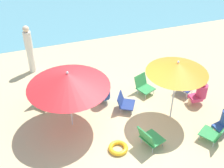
{
  "coord_description": "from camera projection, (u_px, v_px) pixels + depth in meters",
  "views": [
    {
      "loc": [
        -2.27,
        -5.7,
        5.87
      ],
      "look_at": [
        0.13,
        1.24,
        0.7
      ],
      "focal_mm": 47.93,
      "sensor_mm": 36.0,
      "label": 1
    }
  ],
  "objects": [
    {
      "name": "ground_plane",
      "position": [
        122.0,
        129.0,
        8.39
      ],
      "size": [
        40.0,
        40.0,
        0.0
      ],
      "primitive_type": "plane",
      "color": "#D3BC8C"
    },
    {
      "name": "umbrella_red",
      "position": [
        68.0,
        80.0,
        7.68
      ],
      "size": [
        2.2,
        2.2,
        1.8
      ],
      "color": "silver",
      "rests_on": "ground_plane"
    },
    {
      "name": "umbrella_orange",
      "position": [
        177.0,
        68.0,
        7.84
      ],
      "size": [
        1.67,
        1.67,
        1.93
      ],
      "color": "silver",
      "rests_on": "ground_plane"
    },
    {
      "name": "beach_chair_a",
      "position": [
        215.0,
        133.0,
        7.84
      ],
      "size": [
        0.71,
        0.75,
        0.63
      ],
      "rotation": [
        0.0,
        0.0,
        2.12
      ],
      "color": "#33934C",
      "rests_on": "ground_plane"
    },
    {
      "name": "beach_chair_b",
      "position": [
        143.0,
        85.0,
        9.65
      ],
      "size": [
        0.65,
        0.69,
        0.61
      ],
      "rotation": [
        0.0,
        0.0,
        -1.18
      ],
      "color": "#33934C",
      "rests_on": "ground_plane"
    },
    {
      "name": "beach_chair_c",
      "position": [
        187.0,
        83.0,
        9.6
      ],
      "size": [
        0.71,
        0.69,
        0.7
      ],
      "rotation": [
        0.0,
        0.0,
        -2.65
      ],
      "color": "navy",
      "rests_on": "ground_plane"
    },
    {
      "name": "beach_chair_d",
      "position": [
        42.0,
        95.0,
        9.13
      ],
      "size": [
        0.73,
        0.73,
        0.66
      ],
      "rotation": [
        0.0,
        0.0,
        -0.83
      ],
      "color": "#33934C",
      "rests_on": "ground_plane"
    },
    {
      "name": "beach_chair_e",
      "position": [
        149.0,
        138.0,
        7.68
      ],
      "size": [
        0.7,
        0.69,
        0.65
      ],
      "rotation": [
        0.0,
        0.0,
        0.32
      ],
      "color": "#33934C",
      "rests_on": "ground_plane"
    },
    {
      "name": "beach_chair_f",
      "position": [
        125.0,
        102.0,
        8.96
      ],
      "size": [
        0.68,
        0.69,
        0.52
      ],
      "rotation": [
        0.0,
        0.0,
        -0.54
      ],
      "color": "navy",
      "rests_on": "ground_plane"
    },
    {
      "name": "person_a",
      "position": [
        29.0,
        49.0,
        10.35
      ],
      "size": [
        0.27,
        0.27,
        1.77
      ],
      "rotation": [
        0.0,
        0.0,
        3.76
      ],
      "color": "silver",
      "rests_on": "ground_plane"
    },
    {
      "name": "person_b",
      "position": [
        104.0,
        91.0,
        9.14
      ],
      "size": [
        0.42,
        0.57,
        0.92
      ],
      "rotation": [
        0.0,
        0.0,
        1.79
      ],
      "color": "#2D519E",
      "rests_on": "ground_plane"
    },
    {
      "name": "person_c",
      "position": [
        200.0,
        92.0,
        9.09
      ],
      "size": [
        0.56,
        0.35,
        0.9
      ],
      "rotation": [
        0.0,
        0.0,
        3.07
      ],
      "color": "#DB3866",
      "rests_on": "ground_plane"
    },
    {
      "name": "swim_ring",
      "position": [
        118.0,
        148.0,
        7.74
      ],
      "size": [
        0.52,
        0.52,
        0.12
      ],
      "primitive_type": "torus",
      "color": "yellow",
      "rests_on": "ground_plane"
    }
  ]
}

